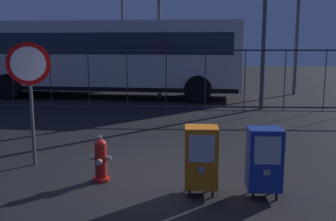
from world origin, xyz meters
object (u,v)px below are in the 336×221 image
(fire_hydrant, at_px, (101,160))
(bus_far, at_px, (74,51))
(stop_sign, at_px, (30,78))
(newspaper_box_primary, at_px, (201,157))
(bus_near, at_px, (109,54))
(street_light_far_left, at_px, (122,5))
(newspaper_box_secondary, at_px, (264,159))

(fire_hydrant, xyz_separation_m, bus_far, (-4.51, 14.73, 1.36))
(bus_far, bearing_deg, stop_sign, -85.94)
(newspaper_box_primary, relative_size, bus_far, 0.09)
(newspaper_box_primary, height_order, bus_near, bus_near)
(stop_sign, bearing_deg, bus_near, 92.12)
(newspaper_box_primary, bearing_deg, bus_far, 111.84)
(bus_near, bearing_deg, fire_hydrant, -75.10)
(newspaper_box_primary, distance_m, street_light_far_left, 14.43)
(newspaper_box_secondary, xyz_separation_m, bus_near, (-4.24, 10.46, 1.14))
(newspaper_box_primary, distance_m, stop_sign, 3.42)
(newspaper_box_secondary, bearing_deg, bus_near, 112.07)
(stop_sign, height_order, bus_near, bus_near)
(bus_near, bearing_deg, street_light_far_left, 93.42)
(newspaper_box_secondary, bearing_deg, stop_sign, 161.00)
(bus_near, bearing_deg, stop_sign, -82.95)
(newspaper_box_secondary, bearing_deg, street_light_far_left, 106.88)
(fire_hydrant, xyz_separation_m, street_light_far_left, (-1.66, 13.14, 3.59))
(bus_far, bearing_deg, street_light_far_left, -37.55)
(stop_sign, bearing_deg, fire_hydrant, -29.11)
(fire_hydrant, height_order, newspaper_box_secondary, newspaper_box_secondary)
(fire_hydrant, relative_size, street_light_far_left, 0.11)
(newspaper_box_primary, xyz_separation_m, newspaper_box_secondary, (0.91, -0.06, 0.00))
(newspaper_box_secondary, xyz_separation_m, bus_far, (-7.01, 15.29, 1.14))
(fire_hydrant, height_order, stop_sign, stop_sign)
(street_light_far_left, bearing_deg, bus_far, 150.93)
(newspaper_box_secondary, bearing_deg, bus_far, 114.62)
(fire_hydrant, bearing_deg, bus_far, 107.01)
(stop_sign, height_order, bus_far, bus_far)
(fire_hydrant, height_order, bus_near, bus_near)
(street_light_far_left, bearing_deg, newspaper_box_primary, -76.59)
(newspaper_box_primary, xyz_separation_m, stop_sign, (-3.00, 1.28, 1.03))
(newspaper_box_primary, distance_m, bus_far, 16.44)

